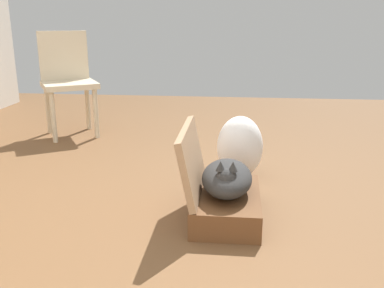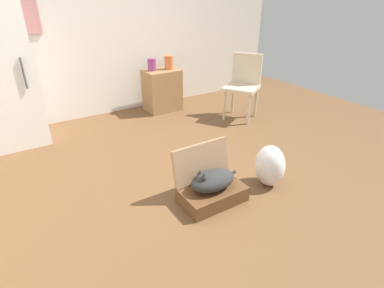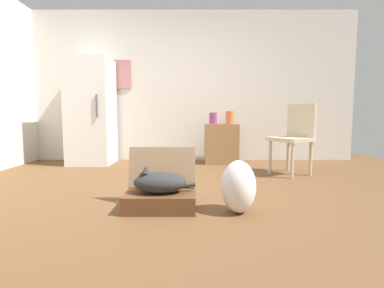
{
  "view_description": "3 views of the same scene",
  "coord_description": "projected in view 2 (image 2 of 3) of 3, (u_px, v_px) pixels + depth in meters",
  "views": [
    {
      "loc": [
        -2.1,
        -0.63,
        1.07
      ],
      "look_at": [
        0.4,
        -0.37,
        0.32
      ],
      "focal_mm": 40.12,
      "sensor_mm": 36.0,
      "label": 1
    },
    {
      "loc": [
        -1.34,
        -2.48,
        1.78
      ],
      "look_at": [
        0.26,
        0.04,
        0.28
      ],
      "focal_mm": 28.78,
      "sensor_mm": 36.0,
      "label": 2
    },
    {
      "loc": [
        0.35,
        -3.0,
        0.79
      ],
      "look_at": [
        0.35,
        -0.02,
        0.5
      ],
      "focal_mm": 27.37,
      "sensor_mm": 36.0,
      "label": 3
    }
  ],
  "objects": [
    {
      "name": "plastic_bag_white",
      "position": [
        270.0,
        166.0,
        3.06
      ],
      "size": [
        0.28,
        0.31,
        0.43
      ],
      "primitive_type": "ellipsoid",
      "color": "white",
      "rests_on": "ground"
    },
    {
      "name": "cat",
      "position": [
        212.0,
        180.0,
        2.79
      ],
      "size": [
        0.52,
        0.27,
        0.22
      ],
      "color": "#2D2D2D",
      "rests_on": "suitcase_base"
    },
    {
      "name": "refrigerator",
      "position": [
        3.0,
        77.0,
        3.67
      ],
      "size": [
        0.68,
        0.68,
        1.7
      ],
      "color": "silver",
      "rests_on": "ground"
    },
    {
      "name": "suitcase_lid",
      "position": [
        201.0,
        162.0,
        2.9
      ],
      "size": [
        0.59,
        0.11,
        0.36
      ],
      "primitive_type": "cube",
      "rotation": [
        1.37,
        0.0,
        0.0
      ],
      "color": "#9B7756",
      "rests_on": "suitcase_base"
    },
    {
      "name": "side_table",
      "position": [
        162.0,
        90.0,
        4.96
      ],
      "size": [
        0.54,
        0.4,
        0.66
      ],
      "primitive_type": "cube",
      "color": "olive",
      "rests_on": "ground"
    },
    {
      "name": "vase_short",
      "position": [
        169.0,
        62.0,
        4.83
      ],
      "size": [
        0.14,
        0.14,
        0.21
      ],
      "primitive_type": "cylinder",
      "color": "#CC6B38",
      "rests_on": "side_table"
    },
    {
      "name": "chair",
      "position": [
        243.0,
        83.0,
        4.6
      ],
      "size": [
        0.62,
        0.63,
        0.95
      ],
      "rotation": [
        0.0,
        0.0,
        -1.03
      ],
      "color": "beige",
      "rests_on": "ground"
    },
    {
      "name": "vase_tall",
      "position": [
        152.0,
        64.0,
        4.74
      ],
      "size": [
        0.13,
        0.13,
        0.19
      ],
      "primitive_type": "cylinder",
      "color": "#8C387A",
      "rests_on": "side_table"
    },
    {
      "name": "wall_back",
      "position": [
        94.0,
        27.0,
        4.43
      ],
      "size": [
        6.4,
        0.15,
        2.6
      ],
      "color": "silver",
      "rests_on": "ground"
    },
    {
      "name": "suitcase_base",
      "position": [
        212.0,
        194.0,
        2.87
      ],
      "size": [
        0.59,
        0.36,
        0.15
      ],
      "primitive_type": "cube",
      "color": "brown",
      "rests_on": "ground"
    },
    {
      "name": "ground_plane",
      "position": [
        173.0,
        175.0,
        3.31
      ],
      "size": [
        7.68,
        7.68,
        0.0
      ],
      "primitive_type": "plane",
      "color": "brown",
      "rests_on": "ground"
    }
  ]
}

